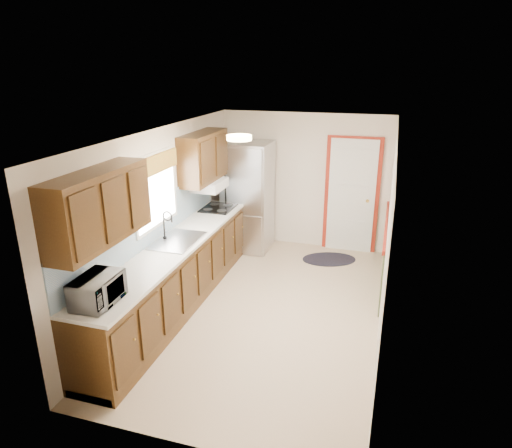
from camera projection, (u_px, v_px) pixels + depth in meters
The scene contains 8 objects.
room_shell at pixel (267, 227), 5.89m from camera, with size 3.20×5.20×2.52m.
kitchen_run at pixel (172, 252), 6.09m from camera, with size 0.63×4.00×2.20m.
back_wall_trim at pixel (358, 207), 7.72m from camera, with size 1.12×2.30×2.08m.
ceiling_fixture at pixel (239, 138), 5.40m from camera, with size 0.30×0.30×0.06m, color #FFD88C.
microwave at pixel (97, 287), 4.48m from camera, with size 0.52×0.29×0.35m, color white.
refrigerator at pixel (248, 197), 8.06m from camera, with size 0.80×0.80×1.92m.
rug at pixel (329, 259), 7.84m from camera, with size 0.91×0.59×0.01m, color black.
cooktop at pixel (218, 208), 7.47m from camera, with size 0.49×0.59×0.02m, color black.
Camera 1 is at (1.45, -5.34, 3.20)m, focal length 32.00 mm.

